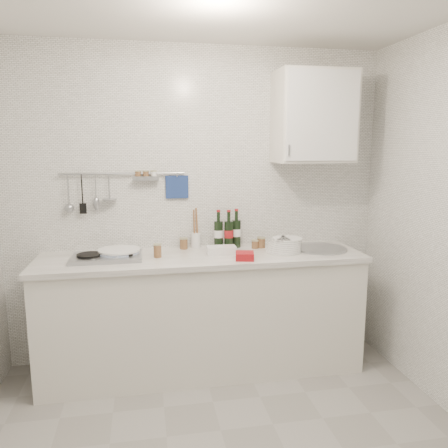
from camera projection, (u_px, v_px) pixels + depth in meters
name	position (u px, v px, depth m)	size (l,w,h in m)	color
back_wall	(197.00, 206.00, 3.52)	(3.00, 0.02, 2.50)	silver
counter	(204.00, 316.00, 3.38)	(2.44, 0.64, 0.96)	silver
wall_rail	(120.00, 186.00, 3.35)	(0.98, 0.09, 0.34)	#93969B
wall_cabinet	(314.00, 117.00, 3.39)	(0.60, 0.38, 0.70)	silver
plate_stack_hob	(118.00, 253.00, 3.22)	(0.34, 0.33, 0.06)	#44629A
plate_stack_sink	(285.00, 245.00, 3.39)	(0.29, 0.28, 0.11)	white
wine_bottles	(228.00, 229.00, 3.49)	(0.22, 0.11, 0.31)	black
butter_dish	(221.00, 250.00, 3.29)	(0.22, 0.11, 0.07)	white
strawberry_punnet	(245.00, 256.00, 3.15)	(0.13, 0.13, 0.05)	#AD1313
utensil_crock	(196.00, 238.00, 3.51)	(0.08, 0.08, 0.33)	white
jar_a	(184.00, 243.00, 3.48)	(0.07, 0.07, 0.09)	brown
jar_b	(255.00, 244.00, 3.50)	(0.06, 0.06, 0.07)	brown
jar_c	(261.00, 242.00, 3.52)	(0.07, 0.07, 0.09)	brown
jar_d	(158.00, 250.00, 3.21)	(0.06, 0.06, 0.10)	brown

